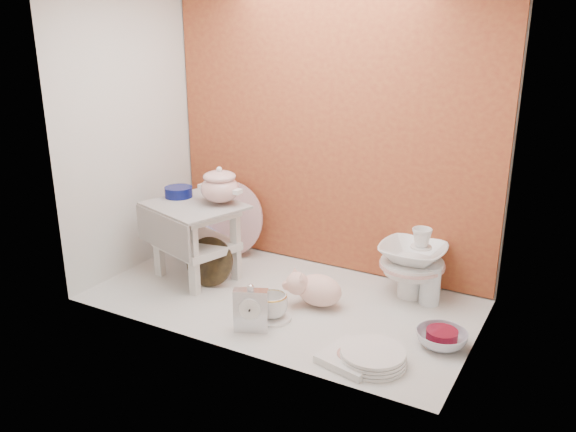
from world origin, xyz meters
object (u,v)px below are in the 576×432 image
floral_platter (228,218)px  gold_rim_teacup (272,305)px  blue_white_vase (202,236)px  soup_tureen (220,185)px  dinner_plate_stack (373,357)px  mantel_clock (251,308)px  crystal_bowl (442,339)px  step_stool (197,241)px  porcelain_tower (412,262)px  plush_pig (319,290)px

floral_platter → gold_rim_teacup: 0.84m
gold_rim_teacup → blue_white_vase: bearing=147.9°
soup_tureen → dinner_plate_stack: 1.16m
mantel_clock → crystal_bowl: 0.81m
step_stool → dinner_plate_stack: bearing=0.9°
crystal_bowl → step_stool: bearing=177.2°
dinner_plate_stack → porcelain_tower: 0.67m
step_stool → floral_platter: 0.36m
plush_pig → gold_rim_teacup: (-0.13, -0.21, -0.02)m
floral_platter → porcelain_tower: size_ratio=1.19×
step_stool → dinner_plate_stack: size_ratio=1.71×
mantel_clock → dinner_plate_stack: size_ratio=0.80×
porcelain_tower → crystal_bowl: bearing=-56.0°
gold_rim_teacup → porcelain_tower: (0.47, 0.52, 0.11)m
dinner_plate_stack → crystal_bowl: (0.20, 0.26, 0.00)m
crystal_bowl → gold_rim_teacup: bearing=-169.1°
gold_rim_teacup → dinner_plate_stack: bearing=-13.1°
step_stool → porcelain_tower: size_ratio=1.27×
blue_white_vase → mantel_clock: (0.71, -0.60, -0.01)m
floral_platter → gold_rim_teacup: floral_platter is taller
mantel_clock → porcelain_tower: bearing=29.4°
gold_rim_teacup → crystal_bowl: 0.74m
step_stool → porcelain_tower: step_stool is taller
soup_tureen → floral_platter: soup_tureen is taller
floral_platter → porcelain_tower: floral_platter is taller
step_stool → gold_rim_teacup: step_stool is taller
mantel_clock → dinner_plate_stack: (0.55, 0.01, -0.08)m
soup_tureen → blue_white_vase: soup_tureen is taller
floral_platter → gold_rim_teacup: bearing=-41.9°
crystal_bowl → mantel_clock: bearing=-159.8°
floral_platter → dinner_plate_stack: floral_platter is taller
blue_white_vase → porcelain_tower: size_ratio=0.65×
step_stool → plush_pig: (0.70, 0.01, -0.12)m
floral_platter → blue_white_vase: bearing=-140.1°
floral_platter → mantel_clock: (0.59, -0.69, -0.10)m
floral_platter → porcelain_tower: 1.09m
step_stool → floral_platter: bearing=115.5°
blue_white_vase → plush_pig: size_ratio=0.83×
soup_tureen → blue_white_vase: bearing=145.9°
blue_white_vase → dinner_plate_stack: blue_white_vase is taller
plush_pig → dinner_plate_stack: bearing=-49.3°
gold_rim_teacup → dinner_plate_stack: (0.53, -0.12, -0.04)m
plush_pig → gold_rim_teacup: bearing=-129.9°
plush_pig → soup_tureen: bearing=164.8°
crystal_bowl → porcelain_tower: bearing=124.0°
mantel_clock → gold_rim_teacup: size_ratio=1.54×
crystal_bowl → plush_pig: bearing=172.9°
dinner_plate_stack → gold_rim_teacup: bearing=166.9°
soup_tureen → porcelain_tower: size_ratio=0.65×
gold_rim_teacup → mantel_clock: bearing=-100.7°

